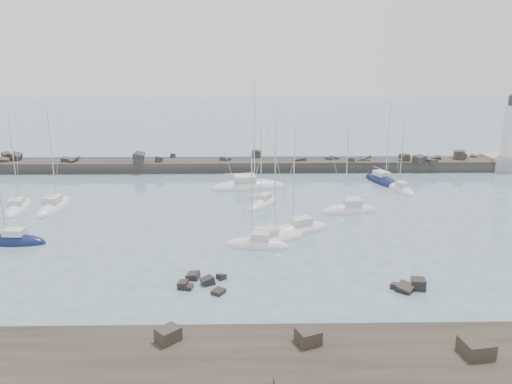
# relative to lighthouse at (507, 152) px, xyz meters

# --- Properties ---
(ground) EXTENTS (400.00, 400.00, 0.00)m
(ground) POSITION_rel_lighthouse_xyz_m (-47.00, -38.00, -3.09)
(ground) COLOR slate
(ground) RESTS_ON ground
(rock_shelf) EXTENTS (140.00, 12.00, 2.06)m
(rock_shelf) POSITION_rel_lighthouse_xyz_m (-46.97, -59.99, -3.06)
(rock_shelf) COLOR black
(rock_shelf) RESTS_ON ground
(rock_cluster_near) EXTENTS (4.38, 4.44, 1.14)m
(rock_cluster_near) POSITION_rel_lighthouse_xyz_m (-51.00, -46.74, -2.93)
(rock_cluster_near) COLOR black
(rock_cluster_near) RESTS_ON ground
(rock_cluster_far) EXTENTS (3.28, 2.30, 1.78)m
(rock_cluster_far) POSITION_rel_lighthouse_xyz_m (-32.79, -47.82, -3.02)
(rock_cluster_far) COLOR black
(rock_cluster_far) RESTS_ON ground
(breakwater) EXTENTS (115.00, 7.10, 5.29)m
(breakwater) POSITION_rel_lighthouse_xyz_m (-54.76, -0.02, -2.81)
(breakwater) COLOR #282524
(breakwater) RESTS_ON ground
(lighthouse) EXTENTS (7.00, 7.00, 14.60)m
(lighthouse) POSITION_rel_lighthouse_xyz_m (0.00, 0.00, 0.00)
(lighthouse) COLOR gray
(lighthouse) RESTS_ON ground
(sailboat_1) EXTENTS (3.77, 8.67, 13.20)m
(sailboat_1) POSITION_rel_lighthouse_xyz_m (-77.49, -23.36, -2.96)
(sailboat_1) COLOR silver
(sailboat_1) RESTS_ON ground
(sailboat_2) EXTENTS (7.66, 2.85, 12.07)m
(sailboat_2) POSITION_rel_lighthouse_xyz_m (-72.60, -35.90, -2.95)
(sailboat_2) COLOR #0F1940
(sailboat_2) RESTS_ON ground
(sailboat_3) EXTENTS (3.48, 9.30, 14.44)m
(sailboat_3) POSITION_rel_lighthouse_xyz_m (-72.76, -23.00, -2.95)
(sailboat_3) COLOR silver
(sailboat_3) RESTS_ON ground
(sailboat_4) EXTENTS (11.94, 5.44, 18.04)m
(sailboat_4) POSITION_rel_lighthouse_xyz_m (-46.69, -12.98, -2.94)
(sailboat_4) COLOR silver
(sailboat_4) RESTS_ON ground
(sailboat_5) EXTENTS (7.20, 3.16, 11.25)m
(sailboat_5) POSITION_rel_lighthouse_xyz_m (-45.84, -37.47, -2.94)
(sailboat_5) COLOR silver
(sailboat_5) RESTS_ON ground
(sailboat_6) EXTENTS (5.47, 7.22, 11.38)m
(sailboat_6) POSITION_rel_lighthouse_xyz_m (-44.71, -22.13, -2.95)
(sailboat_6) COLOR silver
(sailboat_6) RESTS_ON ground
(sailboat_7) EXTENTS (9.02, 6.36, 13.79)m
(sailboat_7) POSITION_rel_lighthouse_xyz_m (-44.51, -35.88, -2.95)
(sailboat_7) COLOR silver
(sailboat_7) RESTS_ON ground
(sailboat_8) EXTENTS (5.57, 9.54, 14.41)m
(sailboat_8) POSITION_rel_lighthouse_xyz_m (-24.98, -9.73, -2.95)
(sailboat_8) COLOR #0F1940
(sailboat_8) RESTS_ON ground
(sailboat_9) EXTENTS (8.07, 3.45, 12.57)m
(sailboat_9) POSITION_rel_lighthouse_xyz_m (-33.49, -25.42, -2.94)
(sailboat_9) COLOR silver
(sailboat_9) RESTS_ON ground
(sailboat_10) EXTENTS (3.75, 7.27, 11.11)m
(sailboat_10) POSITION_rel_lighthouse_xyz_m (-23.56, -15.00, -2.96)
(sailboat_10) COLOR silver
(sailboat_10) RESTS_ON ground
(sailboat_14) EXTENTS (8.67, 6.33, 13.38)m
(sailboat_14) POSITION_rel_lighthouse_xyz_m (-41.01, -32.83, -2.95)
(sailboat_14) COLOR silver
(sailboat_14) RESTS_ON ground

